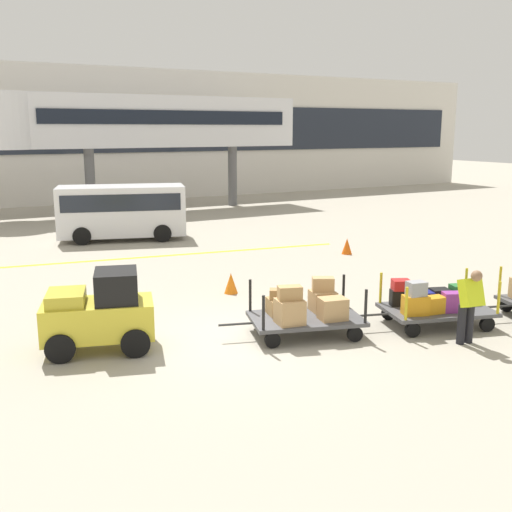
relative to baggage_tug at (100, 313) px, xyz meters
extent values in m
plane|color=#A8A08E|center=(2.70, -0.67, -0.75)|extent=(120.00, 120.00, 0.00)
cube|color=yellow|center=(1.40, 8.32, -0.75)|extent=(18.12, 2.85, 0.01)
cube|color=beige|center=(2.70, 25.33, 3.14)|extent=(63.99, 2.40, 7.79)
cube|color=#1E232D|center=(2.70, 24.08, 3.53)|extent=(60.79, 0.12, 2.80)
cube|color=silver|center=(8.52, 19.33, 3.88)|extent=(14.51, 2.20, 2.60)
cylinder|color=silver|center=(0.66, 19.33, 3.88)|extent=(3.00, 3.00, 2.60)
cube|color=black|center=(8.52, 18.19, 4.08)|extent=(13.06, 0.08, 0.70)
cylinder|color=#59595B|center=(4.53, 19.33, 0.91)|extent=(0.50, 0.50, 3.33)
cylinder|color=#59595B|center=(12.51, 19.33, 0.91)|extent=(0.50, 0.50, 3.33)
cube|color=gold|center=(-0.03, 0.01, -0.12)|extent=(2.33, 1.65, 0.70)
cube|color=black|center=(0.32, -0.10, 0.53)|extent=(1.05, 1.18, 0.60)
cube|color=gold|center=(-0.59, 0.17, 0.35)|extent=(0.94, 1.10, 0.24)
cylinder|color=black|center=(-0.54, 0.71, -0.47)|extent=(0.59, 0.33, 0.56)
cylinder|color=black|center=(-0.84, -0.30, -0.47)|extent=(0.59, 0.33, 0.56)
cylinder|color=black|center=(0.77, 0.32, -0.47)|extent=(0.59, 0.33, 0.56)
cylinder|color=black|center=(0.47, -0.69, -0.47)|extent=(0.59, 0.33, 0.56)
cube|color=#4C4C4F|center=(3.99, -1.19, -0.39)|extent=(2.60, 2.00, 0.08)
cylinder|color=black|center=(3.16, -0.27, 0.00)|extent=(0.06, 0.06, 0.70)
cylinder|color=black|center=(2.80, -1.50, 0.00)|extent=(0.06, 0.06, 0.70)
cylinder|color=black|center=(5.19, -0.87, 0.00)|extent=(0.06, 0.06, 0.70)
cylinder|color=black|center=(4.82, -2.11, 0.00)|extent=(0.06, 0.06, 0.70)
cylinder|color=black|center=(3.34, -0.37, -0.59)|extent=(0.34, 0.19, 0.32)
cylinder|color=black|center=(3.00, -1.51, -0.59)|extent=(0.34, 0.19, 0.32)
cylinder|color=black|center=(4.99, -0.86, -0.59)|extent=(0.34, 0.19, 0.32)
cylinder|color=black|center=(4.65, -2.00, -0.59)|extent=(0.34, 0.19, 0.32)
cylinder|color=#333333|center=(2.56, -0.76, -0.41)|extent=(0.69, 0.25, 0.05)
cube|color=#A87F4C|center=(3.58, -0.78, -0.18)|extent=(0.55, 0.58, 0.35)
cube|color=tan|center=(3.46, -1.41, -0.10)|extent=(0.60, 0.58, 0.50)
cube|color=tan|center=(4.54, -1.00, -0.13)|extent=(0.60, 0.60, 0.44)
cube|color=tan|center=(4.38, -1.60, -0.12)|extent=(0.62, 0.52, 0.46)
cube|color=olive|center=(3.58, -0.78, 0.10)|extent=(0.49, 0.44, 0.21)
cube|color=#A87F4C|center=(3.46, -1.41, 0.29)|extent=(0.54, 0.41, 0.28)
cube|color=tan|center=(4.54, -1.00, 0.24)|extent=(0.54, 0.46, 0.31)
cube|color=#4C4C4F|center=(6.87, -2.04, -0.39)|extent=(2.60, 2.00, 0.08)
cylinder|color=gold|center=(6.04, -1.12, 0.00)|extent=(0.06, 0.06, 0.70)
cylinder|color=gold|center=(5.67, -2.36, 0.00)|extent=(0.06, 0.06, 0.70)
cylinder|color=gold|center=(8.07, -1.73, 0.00)|extent=(0.06, 0.06, 0.70)
cylinder|color=gold|center=(7.70, -2.96, 0.00)|extent=(0.06, 0.06, 0.70)
cylinder|color=black|center=(6.21, -1.23, -0.59)|extent=(0.34, 0.19, 0.32)
cylinder|color=black|center=(5.87, -2.37, -0.59)|extent=(0.34, 0.19, 0.32)
cylinder|color=black|center=(7.87, -1.72, -0.59)|extent=(0.34, 0.19, 0.32)
cylinder|color=black|center=(7.53, -2.86, -0.59)|extent=(0.34, 0.19, 0.32)
cylinder|color=#333333|center=(5.43, -1.62, -0.41)|extent=(0.69, 0.25, 0.05)
cube|color=black|center=(6.29, -1.50, -0.17)|extent=(0.51, 0.41, 0.36)
cube|color=orange|center=(6.10, -2.17, -0.15)|extent=(0.61, 0.48, 0.41)
cube|color=navy|center=(6.77, -1.64, -0.21)|extent=(0.63, 0.53, 0.29)
cube|color=orange|center=(6.52, -2.26, -0.18)|extent=(0.55, 0.38, 0.35)
cube|color=black|center=(7.20, -1.78, -0.19)|extent=(0.50, 0.47, 0.33)
cube|color=#8C338C|center=(6.98, -2.40, -0.14)|extent=(0.54, 0.46, 0.43)
cube|color=#236B2D|center=(7.65, -1.99, -0.14)|extent=(0.56, 0.45, 0.42)
cube|color=red|center=(6.29, -1.50, 0.12)|extent=(0.49, 0.46, 0.23)
cube|color=#99999E|center=(6.10, -2.17, 0.21)|extent=(0.43, 0.35, 0.31)
cylinder|color=gold|center=(8.91, -1.98, 0.00)|extent=(0.06, 0.06, 0.70)
cylinder|color=black|center=(9.09, -2.08, -0.59)|extent=(0.34, 0.19, 0.32)
cylinder|color=#333333|center=(8.31, -2.47, -0.41)|extent=(0.69, 0.25, 0.05)
cylinder|color=black|center=(6.44, -3.13, -0.34)|extent=(0.16, 0.16, 0.82)
cylinder|color=black|center=(6.64, -3.16, -0.34)|extent=(0.16, 0.16, 0.82)
cube|color=#D1E51E|center=(6.52, -3.24, 0.33)|extent=(0.46, 0.48, 0.61)
sphere|color=#8C6647|center=(6.51, -3.36, 0.70)|extent=(0.22, 0.22, 0.22)
cube|color=silver|center=(3.88, 11.70, 0.39)|extent=(5.14, 3.19, 1.90)
cube|color=#1E232D|center=(3.88, 11.70, 0.79)|extent=(4.79, 3.12, 0.64)
cylinder|color=black|center=(2.20, 11.28, -0.41)|extent=(0.72, 0.42, 0.68)
cylinder|color=black|center=(5.06, 10.44, -0.41)|extent=(0.72, 0.42, 0.68)
cone|color=#EA590F|center=(9.87, 5.18, -0.48)|extent=(0.36, 0.36, 0.55)
cone|color=orange|center=(4.08, 2.52, -0.48)|extent=(0.36, 0.36, 0.55)
camera|label=1|loc=(-2.71, -11.28, 3.49)|focal=42.30mm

